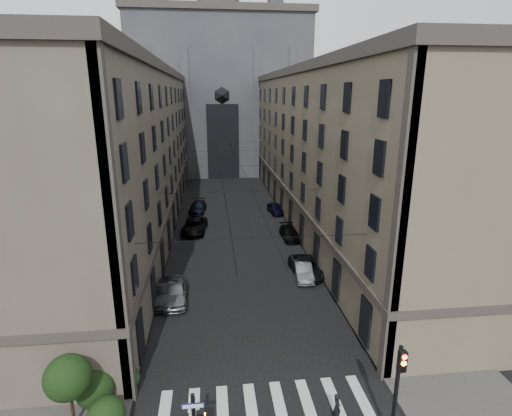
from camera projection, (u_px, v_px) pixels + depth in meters
name	position (u px, v px, depth m)	size (l,w,h in m)	color
sidewalk_left	(148.00, 225.00, 49.61)	(7.00, 80.00, 0.15)	#383533
sidewalk_right	(313.00, 220.00, 51.91)	(7.00, 80.00, 0.15)	#383533
zebra_crossing	(265.00, 404.00, 21.18)	(11.00, 3.20, 0.01)	beige
building_left	(116.00, 151.00, 46.72)	(13.60, 60.60, 18.85)	#4B4439
building_right	(339.00, 148.00, 49.66)	(13.60, 60.60, 18.85)	brown
gothic_tower	(220.00, 84.00, 83.05)	(35.00, 23.00, 58.00)	#2D2D33
traffic_light_right	(398.00, 384.00, 17.94)	(0.34, 0.50, 5.20)	black
shrub_cluster	(91.00, 389.00, 19.73)	(3.90, 4.40, 3.90)	black
tram_wires	(231.00, 167.00, 48.42)	(14.00, 60.00, 0.43)	black
car_left_near	(175.00, 292.00, 31.46)	(1.92, 4.78, 1.63)	slate
car_left_midnear	(168.00, 292.00, 31.49)	(1.59, 4.57, 1.50)	black
car_left_midfar	(194.00, 226.00, 47.07)	(2.63, 5.70, 1.58)	black
car_left_far	(198.00, 207.00, 55.30)	(2.01, 4.96, 1.44)	black
car_right_near	(303.00, 271.00, 35.50)	(1.45, 4.15, 1.37)	gray
car_right_midnear	(306.00, 267.00, 36.15)	(2.36, 5.12, 1.42)	black
car_right_midfar	(290.00, 233.00, 45.13)	(1.83, 4.50, 1.31)	black
car_right_far	(276.00, 208.00, 54.59)	(1.69, 4.20, 1.43)	black
pedestrian	(337.00, 408.00, 19.83)	(0.60, 0.39, 1.64)	black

